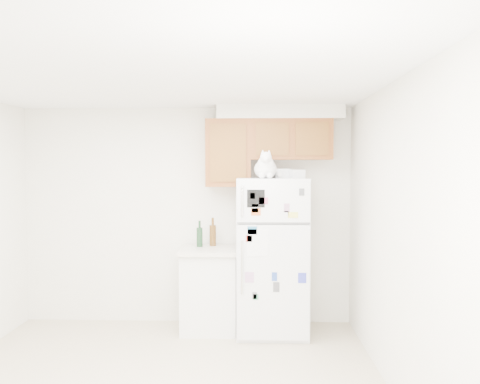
{
  "coord_description": "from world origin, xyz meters",
  "views": [
    {
      "loc": [
        0.79,
        -3.89,
        1.82
      ],
      "look_at": [
        0.64,
        1.55,
        1.55
      ],
      "focal_mm": 38.0,
      "sensor_mm": 36.0,
      "label": 1
    }
  ],
  "objects_px": {
    "base_counter": "(210,289)",
    "bottle_green": "(200,234)",
    "bottle_amber": "(213,232)",
    "cat": "(266,168)",
    "storage_box_back": "(281,173)",
    "storage_box_front": "(297,174)",
    "refrigerator": "(272,256)"
  },
  "relations": [
    {
      "from": "cat",
      "to": "bottle_green",
      "type": "bearing_deg",
      "value": 155.75
    },
    {
      "from": "cat",
      "to": "storage_box_back",
      "type": "distance_m",
      "value": 0.25
    },
    {
      "from": "refrigerator",
      "to": "storage_box_front",
      "type": "height_order",
      "value": "storage_box_front"
    },
    {
      "from": "base_counter",
      "to": "storage_box_back",
      "type": "distance_m",
      "value": 1.51
    },
    {
      "from": "base_counter",
      "to": "bottle_green",
      "type": "relative_size",
      "value": 3.13
    },
    {
      "from": "cat",
      "to": "base_counter",
      "type": "bearing_deg",
      "value": 159.21
    },
    {
      "from": "base_counter",
      "to": "bottle_amber",
      "type": "relative_size",
      "value": 2.87
    },
    {
      "from": "bottle_green",
      "to": "bottle_amber",
      "type": "relative_size",
      "value": 0.91
    },
    {
      "from": "storage_box_front",
      "to": "bottle_green",
      "type": "distance_m",
      "value": 1.29
    },
    {
      "from": "cat",
      "to": "storage_box_back",
      "type": "relative_size",
      "value": 2.39
    },
    {
      "from": "storage_box_front",
      "to": "refrigerator",
      "type": "bearing_deg",
      "value": 152.26
    },
    {
      "from": "storage_box_back",
      "to": "cat",
      "type": "bearing_deg",
      "value": -158.55
    },
    {
      "from": "storage_box_back",
      "to": "storage_box_front",
      "type": "height_order",
      "value": "storage_box_back"
    },
    {
      "from": "storage_box_back",
      "to": "bottle_green",
      "type": "bearing_deg",
      "value": 145.44
    },
    {
      "from": "refrigerator",
      "to": "storage_box_back",
      "type": "xyz_separation_m",
      "value": [
        0.09,
        0.02,
        0.9
      ]
    },
    {
      "from": "cat",
      "to": "storage_box_front",
      "type": "xyz_separation_m",
      "value": [
        0.34,
        0.13,
        -0.07
      ]
    },
    {
      "from": "refrigerator",
      "to": "base_counter",
      "type": "relative_size",
      "value": 1.85
    },
    {
      "from": "base_counter",
      "to": "cat",
      "type": "distance_m",
      "value": 1.5
    },
    {
      "from": "storage_box_back",
      "to": "bottle_green",
      "type": "height_order",
      "value": "storage_box_back"
    },
    {
      "from": "base_counter",
      "to": "bottle_green",
      "type": "xyz_separation_m",
      "value": [
        -0.12,
        0.1,
        0.6
      ]
    },
    {
      "from": "base_counter",
      "to": "bottle_amber",
      "type": "height_order",
      "value": "bottle_amber"
    },
    {
      "from": "cat",
      "to": "storage_box_front",
      "type": "distance_m",
      "value": 0.37
    },
    {
      "from": "base_counter",
      "to": "storage_box_front",
      "type": "bearing_deg",
      "value": -6.39
    },
    {
      "from": "bottle_green",
      "to": "bottle_amber",
      "type": "bearing_deg",
      "value": 27.76
    },
    {
      "from": "storage_box_front",
      "to": "bottle_amber",
      "type": "height_order",
      "value": "storage_box_front"
    },
    {
      "from": "storage_box_back",
      "to": "bottle_amber",
      "type": "xyz_separation_m",
      "value": [
        -0.76,
        0.23,
        -0.67
      ]
    },
    {
      "from": "storage_box_front",
      "to": "bottle_green",
      "type": "bearing_deg",
      "value": 148.6
    },
    {
      "from": "refrigerator",
      "to": "cat",
      "type": "height_order",
      "value": "cat"
    },
    {
      "from": "storage_box_back",
      "to": "bottle_amber",
      "type": "bearing_deg",
      "value": 138.33
    },
    {
      "from": "refrigerator",
      "to": "cat",
      "type": "relative_size",
      "value": 3.95
    },
    {
      "from": "base_counter",
      "to": "bottle_amber",
      "type": "xyz_separation_m",
      "value": [
        0.02,
        0.17,
        0.62
      ]
    },
    {
      "from": "base_counter",
      "to": "bottle_amber",
      "type": "distance_m",
      "value": 0.64
    }
  ]
}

